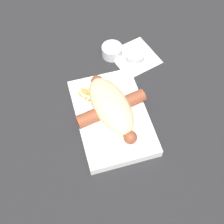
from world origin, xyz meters
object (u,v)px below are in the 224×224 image
Objects in this scene: sausage at (113,108)px; condiment_cup_near at (134,57)px; condiment_cup_far at (112,51)px; bread_roll at (109,106)px; food_tray at (112,117)px.

sausage is 3.58× the size of condiment_cup_near.
condiment_cup_near is 1.00× the size of condiment_cup_far.
condiment_cup_near is at bearing -123.66° from condiment_cup_far.
bread_roll reaches higher than sausage.
bread_roll is at bearing 25.24° from food_tray.
condiment_cup_near is 0.06m from condiment_cup_far.
bread_roll is (0.01, 0.00, 0.03)m from food_tray.
bread_roll reaches higher than condiment_cup_near.
food_tray is 0.03m from sausage.
sausage is (-0.00, -0.01, -0.01)m from bread_roll.
food_tray is 4.41× the size of condiment_cup_near.
bread_roll is 0.89× the size of sausage.
food_tray is 1.23× the size of sausage.
condiment_cup_near is at bearing -33.66° from food_tray.
food_tray is at bearing -154.76° from bread_roll.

